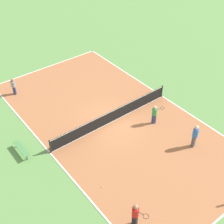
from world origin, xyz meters
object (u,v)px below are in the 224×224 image
Objects in this scene: tennis_ball_right_alley at (102,187)px; player_near_blue at (195,135)px; player_coach_red at (135,214)px; tennis_ball_midcourt at (51,83)px; player_far_green at (154,113)px; tennis_ball_near_net at (92,98)px; player_baseline_gray at (13,86)px; bench at (21,149)px; tennis_net at (112,116)px.

player_near_blue is at bearing 171.51° from tennis_ball_right_alley.
player_coach_red reaches higher than tennis_ball_midcourt.
player_far_green is 22.83× the size of tennis_ball_midcourt.
player_near_blue reaches higher than tennis_ball_near_net.
player_far_green is 5.62m from tennis_ball_near_net.
player_coach_red is 8.41m from player_far_green.
player_coach_red is at bearing 66.28° from tennis_ball_near_net.
tennis_ball_midcourt is at bearing -83.10° from player_near_blue.
tennis_ball_right_alley is (-0.10, -3.01, -0.95)m from player_coach_red.
tennis_ball_near_net is at bearing -101.25° from player_baseline_gray.
tennis_ball_near_net is at bearing -85.33° from player_near_blue.
bench is at bearing 176.64° from player_far_green.
tennis_ball_near_net is (-4.58, 4.38, -0.76)m from player_baseline_gray.
player_near_blue is (-9.29, 6.43, 0.67)m from bench.
player_near_blue reaches higher than player_far_green.
tennis_ball_midcourt is (1.11, -7.16, -0.50)m from tennis_net.
player_coach_red is at bearing -147.75° from player_baseline_gray.
player_coach_red reaches higher than tennis_net.
tennis_ball_near_net is 1.00× the size of tennis_ball_midcourt.
tennis_ball_near_net is at bearing -97.79° from tennis_net.
tennis_ball_near_net is (-0.44, -3.25, -0.50)m from tennis_net.
player_baseline_gray is at bearing 163.24° from player_coach_red.
player_coach_red reaches higher than bench.
player_near_blue is 26.43× the size of tennis_ball_midcourt.
bench is 1.23× the size of player_baseline_gray.
tennis_ball_midcourt is (-3.09, -14.49, -0.95)m from player_coach_red.
bench is 6.99m from player_baseline_gray.
player_coach_red is 14.84m from tennis_ball_midcourt.
tennis_ball_near_net is 1.00× the size of tennis_ball_right_alley.
player_far_green reaches higher than tennis_ball_right_alley.
tennis_ball_midcourt is at bearing -68.35° from tennis_ball_near_net.
player_far_green reaches higher than bench.
player_far_green is 1.09× the size of player_baseline_gray.
player_near_blue is 26.43× the size of tennis_ball_right_alley.
player_near_blue is at bearing 89.65° from player_coach_red.
tennis_ball_right_alley is at bearing 161.60° from player_coach_red.
tennis_ball_near_net is at bearing 125.26° from player_far_green.
tennis_ball_midcourt is at bearing 151.45° from player_coach_red.
bench is at bearing -168.10° from player_baseline_gray.
player_far_green is at bearing 70.82° from bench.
player_far_green is at bearing -113.75° from player_baseline_gray.
player_coach_red is 25.12× the size of tennis_ball_midcourt.
tennis_net is 8.68m from player_baseline_gray.
tennis_ball_near_net is at bearing 139.78° from player_coach_red.
tennis_net is 3.31m from tennis_ball_near_net.
player_baseline_gray reaches higher than tennis_net.
tennis_net is at bearing -119.04° from player_baseline_gray.
player_coach_red is at bearing 88.10° from tennis_ball_right_alley.
tennis_net is at bearing 80.53° from bench.
player_far_green is 9.80m from tennis_ball_midcourt.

